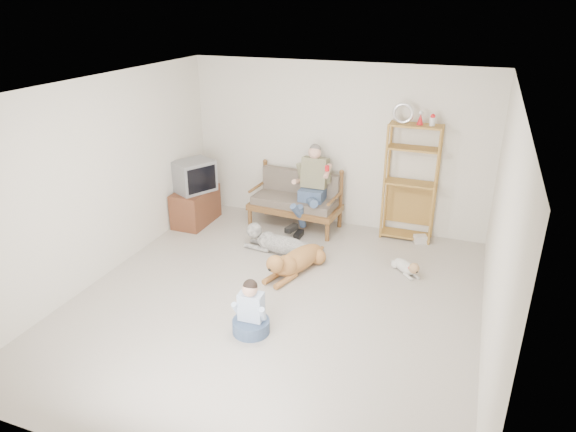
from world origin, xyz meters
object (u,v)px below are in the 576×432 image
at_px(tv_stand, 195,206).
at_px(etagere, 410,182).
at_px(golden_retriever, 294,261).
at_px(loveseat, 296,198).

bearing_deg(tv_stand, etagere, 10.75).
bearing_deg(tv_stand, golden_retriever, -25.81).
bearing_deg(etagere, loveseat, -174.87).
bearing_deg(etagere, golden_retriever, -126.89).
distance_m(etagere, golden_retriever, 2.30).
xyz_separation_m(etagere, golden_retriever, (-1.30, -1.73, -0.78)).
xyz_separation_m(loveseat, tv_stand, (-1.66, -0.50, -0.19)).
relative_size(tv_stand, golden_retriever, 0.65).
height_order(loveseat, tv_stand, loveseat).
relative_size(etagere, tv_stand, 2.41).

